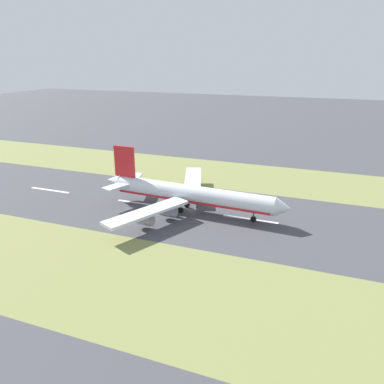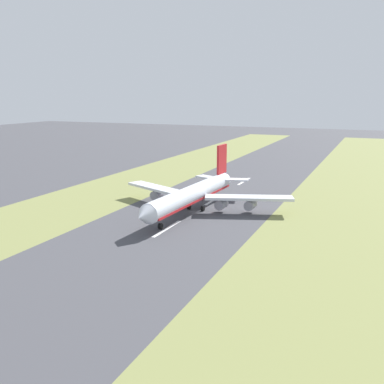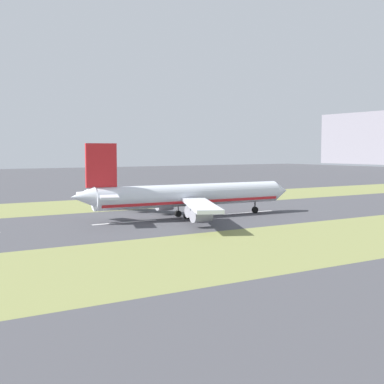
{
  "view_description": "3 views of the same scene",
  "coord_description": "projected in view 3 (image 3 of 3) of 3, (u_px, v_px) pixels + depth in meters",
  "views": [
    {
      "loc": [
        110.31,
        41.8,
        49.61
      ],
      "look_at": [
        0.47,
        0.71,
        7.0
      ],
      "focal_mm": 35.0,
      "sensor_mm": 36.0,
      "label": 1
    },
    {
      "loc": [
        -56.4,
        135.12,
        38.88
      ],
      "look_at": [
        0.47,
        0.71,
        7.0
      ],
      "focal_mm": 42.0,
      "sensor_mm": 36.0,
      "label": 2
    },
    {
      "loc": [
        124.25,
        -76.99,
        18.71
      ],
      "look_at": [
        0.47,
        0.71,
        7.0
      ],
      "focal_mm": 50.0,
      "sensor_mm": 36.0,
      "label": 3
    }
  ],
  "objects": [
    {
      "name": "centreline_dash_mid",
      "position": [
        125.0,
        222.0,
        136.96
      ],
      "size": [
        1.2,
        18.0,
        0.01
      ],
      "primitive_type": "cube",
      "color": "silver",
      "rests_on": "ground"
    },
    {
      "name": "centreline_dash_far",
      "position": [
        248.0,
        213.0,
        158.16
      ],
      "size": [
        1.2,
        18.0,
        0.01
      ],
      "primitive_type": "cube",
      "color": "silver",
      "rests_on": "ground"
    },
    {
      "name": "ground_plane",
      "position": [
        189.0,
        217.0,
        147.19
      ],
      "size": [
        800.0,
        800.0,
        0.0
      ],
      "primitive_type": "plane",
      "color": "#424247"
    },
    {
      "name": "grass_median_east",
      "position": [
        305.0,
        241.0,
        109.2
      ],
      "size": [
        40.0,
        600.0,
        0.01
      ],
      "primitive_type": "cube",
      "color": "olive",
      "rests_on": "ground"
    },
    {
      "name": "grass_median_west",
      "position": [
        121.0,
        203.0,
        185.18
      ],
      "size": [
        40.0,
        600.0,
        0.01
      ],
      "primitive_type": "cube",
      "color": "olive",
      "rests_on": "ground"
    },
    {
      "name": "airplane_main_jet",
      "position": [
        186.0,
        196.0,
        145.76
      ],
      "size": [
        64.05,
        67.19,
        20.2
      ],
      "color": "silver",
      "rests_on": "ground"
    }
  ]
}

